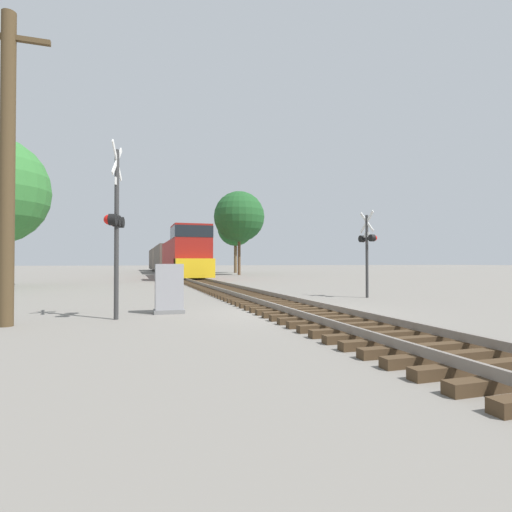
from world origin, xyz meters
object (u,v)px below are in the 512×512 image
(utility_pole, at_px, (7,164))
(tree_mid_background, at_px, (239,217))
(freight_train, at_px, (168,259))
(crossing_signal_far, at_px, (367,244))
(crossing_signal_near, at_px, (115,223))
(tree_deep_background, at_px, (236,228))
(relay_cabinet, at_px, (169,289))

(utility_pole, xyz_separation_m, tree_mid_background, (15.16, 35.78, 3.21))
(freight_train, bearing_deg, utility_pole, -99.36)
(crossing_signal_far, relative_size, utility_pole, 0.50)
(crossing_signal_near, distance_m, tree_mid_background, 37.83)
(freight_train, height_order, crossing_signal_far, freight_train)
(crossing_signal_far, height_order, tree_deep_background, tree_deep_background)
(relay_cabinet, distance_m, tree_deep_background, 46.36)
(crossing_signal_near, relative_size, crossing_signal_far, 1.26)
(freight_train, xyz_separation_m, tree_mid_background, (7.66, -9.73, 5.00))
(crossing_signal_far, height_order, relay_cabinet, crossing_signal_far)
(freight_train, relative_size, utility_pole, 7.07)
(utility_pole, relative_size, tree_mid_background, 0.74)
(freight_train, xyz_separation_m, tree_deep_background, (9.65, -0.16, 4.47))
(utility_pole, bearing_deg, tree_deep_background, 69.28)
(utility_pole, bearing_deg, freight_train, 80.64)
(freight_train, xyz_separation_m, crossing_signal_near, (-5.10, -45.06, 0.52))
(tree_mid_background, distance_m, tree_deep_background, 9.79)
(crossing_signal_near, distance_m, utility_pole, 2.76)
(crossing_signal_far, height_order, utility_pole, utility_pole)
(freight_train, relative_size, crossing_signal_far, 14.26)
(freight_train, xyz_separation_m, utility_pole, (-7.50, -45.51, 1.80))
(crossing_signal_near, distance_m, crossing_signal_far, 10.71)
(freight_train, height_order, relay_cabinet, freight_train)
(crossing_signal_far, relative_size, tree_mid_background, 0.37)
(crossing_signal_near, distance_m, relay_cabinet, 2.51)
(tree_deep_background, bearing_deg, crossing_signal_near, -108.19)
(tree_deep_background, bearing_deg, tree_mid_background, -101.75)
(tree_mid_background, bearing_deg, tree_deep_background, 78.25)
(relay_cabinet, distance_m, tree_mid_background, 36.81)
(freight_train, bearing_deg, tree_mid_background, -51.82)
(relay_cabinet, relative_size, tree_mid_background, 0.14)
(relay_cabinet, xyz_separation_m, utility_pole, (-3.88, -1.31, 3.11))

